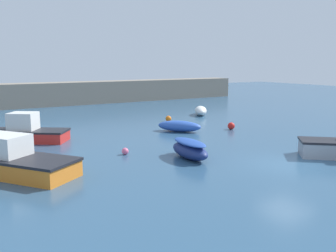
% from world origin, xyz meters
% --- Properties ---
extents(ground_plane, '(120.00, 120.00, 0.20)m').
position_xyz_m(ground_plane, '(0.00, 0.00, -0.10)').
color(ground_plane, '#2D5170').
extents(harbor_breakwater, '(46.62, 3.23, 2.73)m').
position_xyz_m(harbor_breakwater, '(0.00, 32.89, 1.37)').
color(harbor_breakwater, gray).
rests_on(harbor_breakwater, ground_plane).
extents(rowboat_blue_near, '(3.01, 3.36, 0.82)m').
position_xyz_m(rowboat_blue_near, '(0.52, 10.57, 0.41)').
color(rowboat_blue_near, '#2D56B7').
rests_on(rowboat_blue_near, ground_plane).
extents(rowboat_with_red_cover, '(1.51, 3.21, 1.00)m').
position_xyz_m(rowboat_with_red_cover, '(-3.41, 3.69, 0.50)').
color(rowboat_with_red_cover, navy).
rests_on(rowboat_with_red_cover, ground_plane).
extents(cabin_cruiser_white, '(5.12, 4.48, 1.90)m').
position_xyz_m(cabin_cruiser_white, '(-9.85, 12.93, 0.65)').
color(cabin_cruiser_white, red).
rests_on(cabin_cruiser_white, ground_plane).
extents(motorboat_grey_hull, '(5.46, 6.48, 1.82)m').
position_xyz_m(motorboat_grey_hull, '(-12.09, 5.77, 0.63)').
color(motorboat_grey_hull, orange).
rests_on(motorboat_grey_hull, ground_plane).
extents(open_tender_yellow, '(2.55, 3.04, 0.88)m').
position_xyz_m(open_tender_yellow, '(7.20, 16.81, 0.44)').
color(open_tender_yellow, white).
rests_on(open_tender_yellow, ground_plane).
extents(mooring_buoy_pink, '(0.39, 0.39, 0.39)m').
position_xyz_m(mooring_buoy_pink, '(-6.00, 6.28, 0.19)').
color(mooring_buoy_pink, '#EA668C').
rests_on(mooring_buoy_pink, ground_plane).
extents(mooring_buoy_orange, '(0.52, 0.52, 0.52)m').
position_xyz_m(mooring_buoy_orange, '(2.35, 15.03, 0.26)').
color(mooring_buoy_orange, orange).
rests_on(mooring_buoy_orange, ground_plane).
extents(mooring_buoy_red, '(0.55, 0.55, 0.55)m').
position_xyz_m(mooring_buoy_red, '(4.39, 9.17, 0.28)').
color(mooring_buoy_red, red).
rests_on(mooring_buoy_red, ground_plane).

